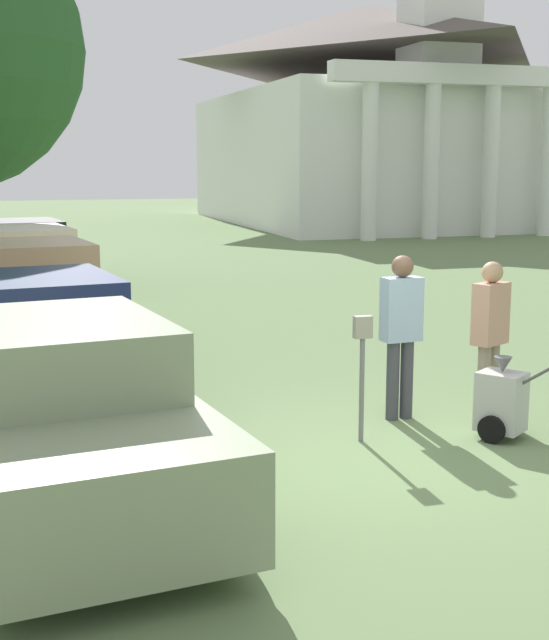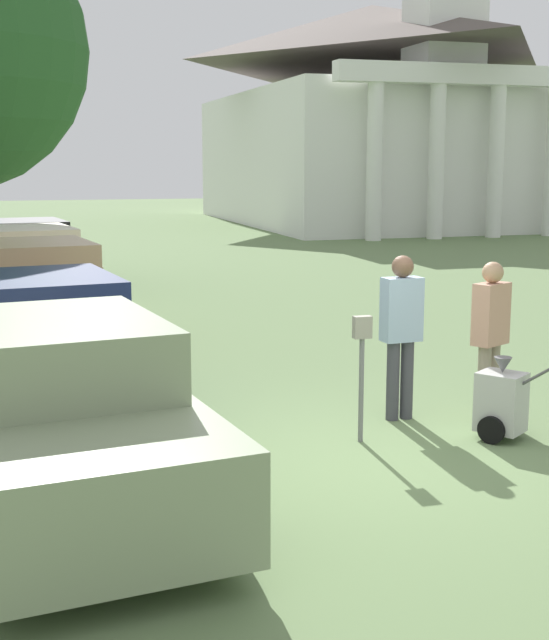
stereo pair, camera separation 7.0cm
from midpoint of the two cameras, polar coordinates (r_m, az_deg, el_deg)
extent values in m
plane|color=#607A4C|center=(8.56, 6.04, -8.76)|extent=(120.00, 120.00, 0.00)
cube|color=gray|center=(7.68, -13.99, -6.63)|extent=(2.40, 5.02, 0.78)
cube|color=gray|center=(7.33, -13.93, -2.06)|extent=(1.83, 2.21, 0.55)
cylinder|color=black|center=(9.32, -10.26, -4.95)|extent=(0.27, 0.75, 0.73)
cylinder|color=black|center=(6.59, -3.75, -11.21)|extent=(0.27, 0.75, 0.73)
cube|color=#19234C|center=(11.05, -14.98, -1.67)|extent=(2.46, 5.04, 0.74)
cube|color=#19234C|center=(10.76, -14.96, 1.41)|extent=(1.88, 2.23, 0.51)
cylinder|color=black|center=(12.70, -12.02, -0.99)|extent=(0.27, 0.75, 0.73)
cylinder|color=black|center=(9.86, -8.25, -4.06)|extent=(0.27, 0.75, 0.73)
cube|color=tan|center=(14.26, -15.48, 0.95)|extent=(2.48, 4.87, 0.79)
cube|color=tan|center=(13.98, -15.50, 3.64)|extent=(1.90, 2.16, 0.59)
cylinder|color=black|center=(15.86, -12.95, 1.10)|extent=(0.27, 0.72, 0.70)
cylinder|color=black|center=(13.07, -10.42, -0.70)|extent=(0.27, 0.72, 0.70)
cube|color=beige|center=(17.71, -15.82, 2.68)|extent=(2.40, 5.15, 0.82)
cube|color=beige|center=(17.44, -15.83, 4.84)|extent=(1.82, 2.27, 0.55)
cylinder|color=black|center=(19.39, -13.92, 2.59)|extent=(0.26, 0.67, 0.66)
cylinder|color=black|center=(16.40, -11.94, 1.35)|extent=(0.26, 0.67, 0.66)
cube|color=black|center=(21.00, -16.03, 3.68)|extent=(2.48, 4.97, 0.71)
cube|color=black|center=(20.75, -16.04, 5.38)|extent=(1.90, 2.20, 0.57)
cylinder|color=black|center=(22.62, -14.25, 3.73)|extent=(0.27, 0.76, 0.75)
cylinder|color=black|center=(19.73, -12.72, 2.90)|extent=(0.27, 0.76, 0.75)
cylinder|color=slate|center=(8.89, 5.38, -4.50)|extent=(0.05, 0.05, 1.05)
cube|color=gray|center=(8.75, 5.44, -0.45)|extent=(0.18, 0.09, 0.22)
cylinder|color=#3F3F47|center=(9.78, 8.25, -3.77)|extent=(0.14, 0.14, 0.87)
cylinder|color=#3F3F47|center=(9.70, 7.37, -3.87)|extent=(0.14, 0.14, 0.87)
cube|color=#99B2CC|center=(9.58, 7.92, 0.69)|extent=(0.43, 0.25, 0.69)
sphere|color=brown|center=(9.52, 7.99, 3.42)|extent=(0.23, 0.23, 0.23)
cylinder|color=gray|center=(9.96, 13.55, -3.79)|extent=(0.14, 0.14, 0.84)
cylinder|color=gray|center=(9.82, 13.02, -3.96)|extent=(0.14, 0.14, 0.84)
cube|color=tan|center=(9.74, 13.47, 0.40)|extent=(0.47, 0.39, 0.66)
sphere|color=tan|center=(9.68, 13.57, 2.99)|extent=(0.23, 0.23, 0.23)
cube|color=#B2B2AD|center=(9.26, 14.09, -5.08)|extent=(0.55, 0.57, 0.60)
cone|color=#59595B|center=(9.17, 14.20, -2.79)|extent=(0.18, 0.18, 0.16)
cylinder|color=#4C4C4C|center=(8.99, 16.94, -3.04)|extent=(0.36, 0.50, 0.43)
cylinder|color=black|center=(9.14, 13.49, -6.85)|extent=(0.20, 0.26, 0.28)
cylinder|color=black|center=(9.51, 14.55, -6.23)|extent=(0.20, 0.26, 0.28)
cube|color=white|center=(41.73, 5.69, 10.20)|extent=(11.97, 17.14, 5.76)
pyramid|color=#564C47|center=(42.10, 5.82, 17.67)|extent=(12.21, 17.48, 2.59)
cylinder|color=white|center=(31.89, 6.04, 9.99)|extent=(0.56, 0.56, 5.47)
cylinder|color=white|center=(32.89, 9.95, 9.90)|extent=(0.56, 0.56, 5.47)
cylinder|color=white|center=(34.04, 13.60, 9.77)|extent=(0.56, 0.56, 5.47)
cylinder|color=white|center=(35.31, 17.00, 9.62)|extent=(0.56, 0.56, 5.47)
cube|color=white|center=(33.59, 12.00, 15.10)|extent=(10.18, 0.70, 0.70)
camera|label=1|loc=(0.04, -90.21, -0.04)|focal=50.00mm
camera|label=2|loc=(0.04, 89.79, 0.04)|focal=50.00mm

